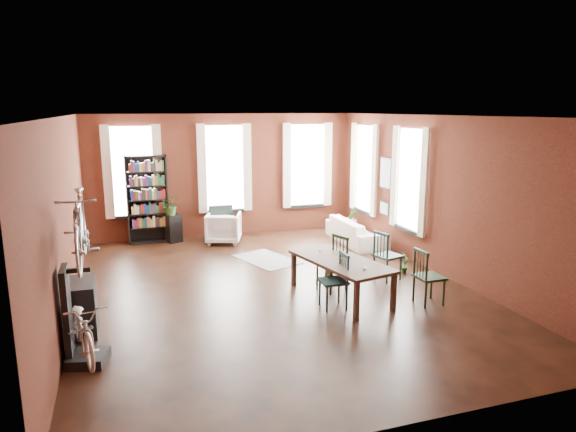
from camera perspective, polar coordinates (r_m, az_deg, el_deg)
name	(u,v)px	position (r m, az deg, el deg)	size (l,w,h in m)	color
room	(276,172)	(9.90, -1.30, 4.94)	(9.00, 9.04, 3.22)	black
dining_table	(340,279)	(9.27, 5.84, -6.94)	(0.93, 2.06, 0.70)	#46352A
dining_chair_a	(333,281)	(8.77, 5.06, -7.20)	(0.44, 0.44, 0.95)	#1A393A
dining_chair_b	(332,264)	(9.57, 4.89, -5.32)	(0.47, 0.47, 1.02)	#1E301C
dining_chair_c	(429,277)	(9.23, 15.44, -6.52)	(0.45, 0.45, 0.97)	black
dining_chair_d	(388,255)	(10.33, 11.01, -4.33)	(0.45, 0.45, 0.98)	#1B3C3C
bookshelf	(147,199)	(13.28, -15.35, 1.78)	(1.00, 0.32, 2.20)	black
white_armchair	(224,226)	(13.00, -7.18, -1.14)	(0.82, 0.77, 0.85)	white
cream_sofa	(356,227)	(13.00, 7.60, -1.23)	(2.08, 0.61, 0.81)	beige
striped_rug	(267,259)	(11.57, -2.37, -4.83)	(0.94, 1.50, 0.01)	black
bike_trainer	(88,358)	(7.57, -21.29, -14.52)	(0.47, 0.47, 0.14)	black
bike_wall_rack	(67,315)	(7.52, -23.32, -10.04)	(0.16, 0.60, 1.30)	black
console_table	(83,307)	(8.43, -21.86, -9.36)	(0.40, 0.80, 0.80)	black
plant_stand	(173,228)	(13.33, -12.62, -1.36)	(0.34, 0.34, 0.69)	black
plant_by_sofa	(349,229)	(13.92, 6.84, -1.40)	(0.38, 0.69, 0.31)	#275321
plant_small	(404,269)	(10.90, 12.78, -5.77)	(0.24, 0.45, 0.16)	#2D6126
bicycle_floor	(81,301)	(7.24, -22.04, -8.78)	(0.52, 0.79, 1.49)	beige
bicycle_hung	(78,204)	(7.10, -22.29, 1.25)	(0.47, 1.00, 1.66)	#A5A8AD
plant_on_stand	(171,207)	(13.20, -12.89, 0.95)	(0.48, 0.53, 0.41)	#325723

